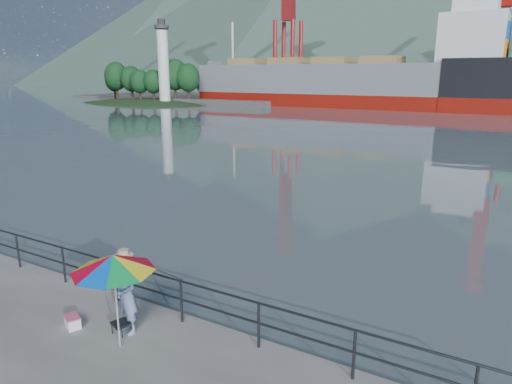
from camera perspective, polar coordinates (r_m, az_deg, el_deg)
harbor_water at (r=135.90m, az=26.70°, el=10.80°), size 500.00×280.00×0.00m
guardrail at (r=12.60m, az=-20.11°, el=-9.41°), size 22.00×0.06×1.03m
lighthouse_islet at (r=93.19m, az=-13.69°, el=11.01°), size 48.00×26.40×19.20m
fisherman at (r=10.36m, az=-15.85°, el=-12.23°), size 0.74×0.61×1.75m
beach_umbrella at (r=9.46m, az=-17.44°, el=-8.49°), size 1.87×1.87×2.03m
folding_stool at (r=10.70m, az=-16.38°, el=-15.90°), size 0.48×0.48×0.25m
cooler_bag at (r=11.27m, az=-21.94°, el=-14.86°), size 0.47×0.41×0.23m
fishing_rod at (r=11.84m, az=-12.63°, el=-13.22°), size 0.45×1.72×1.24m
bulk_carrier at (r=82.11m, az=13.17°, el=13.25°), size 57.87×10.02×14.50m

